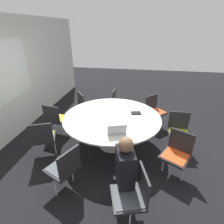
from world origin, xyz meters
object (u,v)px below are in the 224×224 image
chair_1 (177,152)px  chair_5 (85,104)px  person_0 (124,169)px  spiral_notebook (136,113)px  chair_7 (43,136)px  handbag (175,131)px  chair_3 (154,109)px  chair_2 (179,129)px  chair_8 (65,166)px  chair_4 (119,101)px  chair_6 (55,117)px  laptop (116,131)px  chair_0 (133,193)px

chair_1 → chair_5: 2.77m
person_0 → spiral_notebook: (1.63, -0.08, 0.06)m
chair_7 → spiral_notebook: chair_7 is taller
handbag → chair_3: bearing=51.7°
person_0 → chair_2: bearing=-49.9°
chair_7 → person_0: bearing=-48.5°
chair_7 → chair_8: size_ratio=1.00×
chair_4 → chair_6: 1.82m
chair_1 → person_0: person_0 is taller
chair_6 → person_0: 2.41m
chair_1 → laptop: laptop is taller
chair_8 → chair_3: bearing=-7.5°
chair_5 → spiral_notebook: 1.67m
chair_4 → chair_5: same height
chair_1 → chair_8: size_ratio=1.00×
chair_6 → person_0: bearing=-31.3°
chair_3 → chair_5: 1.88m
chair_4 → handbag: bearing=63.8°
person_0 → laptop: (0.78, 0.22, 0.10)m
chair_4 → chair_1: bearing=33.1°
chair_2 → chair_1: bearing=76.8°
chair_3 → laptop: size_ratio=2.16×
chair_6 → chair_7: same height
chair_1 → chair_3: bearing=-49.5°
chair_2 → chair_5: bearing=-23.7°
laptop → spiral_notebook: (0.85, -0.30, -0.04)m
chair_1 → chair_2: bearing=-71.3°
person_0 → spiral_notebook: 1.63m
chair_1 → handbag: size_ratio=2.35×
chair_1 → chair_4: same height
chair_4 → chair_7: 2.36m
chair_4 → chair_2: bearing=49.1°
chair_2 → chair_4: same height
chair_8 → person_0: size_ratio=0.71×
chair_2 → chair_8: 2.39m
chair_7 → chair_2: bearing=-7.9°
chair_2 → laptop: bearing=29.5°
chair_8 → chair_1: bearing=-45.2°
chair_4 → chair_8: bearing=-8.9°
chair_6 → chair_1: bearing=-7.3°
chair_0 → chair_1: same height
chair_0 → chair_8: size_ratio=1.00×
chair_1 → chair_7: size_ratio=1.00×
spiral_notebook → handbag: spiral_notebook is taller
spiral_notebook → handbag: size_ratio=0.66×
chair_0 → chair_1: (0.97, -0.70, 0.00)m
chair_4 → laptop: (-2.03, -0.24, 0.29)m
chair_2 → chair_6: 2.80m
laptop → handbag: bearing=-151.4°
chair_0 → chair_1: 1.19m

